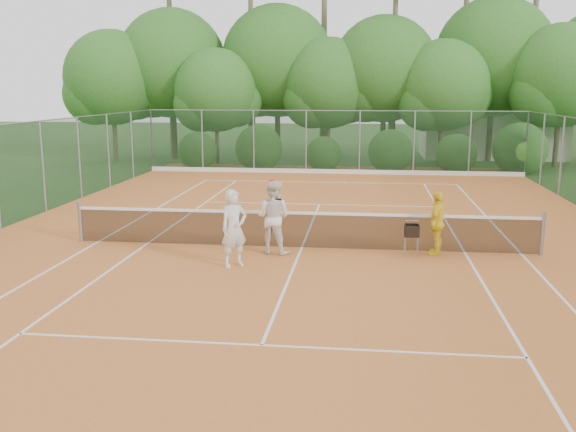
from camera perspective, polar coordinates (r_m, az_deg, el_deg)
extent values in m
plane|color=#27491A|center=(16.52, 1.20, -2.95)|extent=(120.00, 120.00, 0.00)
cube|color=#CA6F2E|center=(16.52, 1.20, -2.92)|extent=(18.00, 36.00, 0.02)
cube|color=beige|center=(40.70, 17.53, 7.15)|extent=(8.00, 5.00, 3.00)
cylinder|color=gray|center=(17.97, -17.98, -0.48)|extent=(0.10, 0.10, 1.10)
cylinder|color=gray|center=(16.89, 21.69, -1.46)|extent=(0.10, 0.10, 1.10)
cube|color=black|center=(16.41, 1.21, -1.33)|extent=(11.87, 0.03, 0.86)
cube|color=white|center=(16.32, 1.22, 0.27)|extent=(11.87, 0.04, 0.07)
imported|color=silver|center=(14.72, -4.83, -1.10)|extent=(0.77, 0.75, 1.79)
imported|color=silver|center=(15.86, -1.34, -0.08)|extent=(1.03, 0.88, 1.84)
ellipsoid|color=red|center=(15.71, -1.35, 3.06)|extent=(0.22, 0.22, 0.14)
imported|color=yellow|center=(16.16, 13.13, -0.61)|extent=(0.68, 1.01, 1.59)
cylinder|color=gray|center=(15.88, 10.38, -2.74)|extent=(0.02, 0.02, 0.49)
cylinder|color=gray|center=(16.20, 11.39, -2.50)|extent=(0.02, 0.02, 0.49)
cube|color=black|center=(15.95, 10.94, -1.27)|extent=(0.34, 0.34, 0.28)
sphere|color=yellow|center=(28.12, 5.01, 3.04)|extent=(0.07, 0.07, 0.07)
sphere|color=#B2C62E|center=(29.24, 0.95, 3.40)|extent=(0.07, 0.07, 0.07)
sphere|color=gold|center=(24.90, 11.53, 1.79)|extent=(0.07, 0.07, 0.07)
cube|color=white|center=(28.16, 3.62, 3.01)|extent=(11.03, 0.06, 0.01)
cube|color=white|center=(17.90, -16.56, -2.24)|extent=(0.06, 23.77, 0.01)
cube|color=white|center=(16.90, 20.08, -3.25)|extent=(0.06, 23.77, 0.01)
cube|color=white|center=(17.40, -12.40, -2.41)|extent=(0.06, 23.77, 0.01)
cube|color=white|center=(16.64, 15.46, -3.19)|extent=(0.06, 23.77, 0.01)
cube|color=white|center=(22.76, 2.81, 1.04)|extent=(8.23, 0.06, 0.01)
cube|color=white|center=(10.48, -2.36, -11.40)|extent=(8.23, 0.06, 0.01)
cube|color=white|center=(16.52, 1.20, -2.87)|extent=(0.06, 12.80, 0.01)
cube|color=#19381E|center=(31.08, 3.99, 6.56)|extent=(18.00, 0.02, 3.00)
cylinder|color=gray|center=(32.80, -12.02, 6.59)|extent=(0.07, 0.07, 3.00)
cylinder|color=gray|center=(31.92, 20.44, 6.01)|extent=(0.07, 0.07, 3.00)
cylinder|color=gray|center=(32.80, -12.02, 6.59)|extent=(0.07, 0.07, 3.00)
cylinder|color=gray|center=(31.92, 20.44, 6.01)|extent=(0.07, 0.07, 3.00)
cylinder|color=brown|center=(37.73, -15.15, 7.57)|extent=(0.26, 0.26, 3.75)
sphere|color=#2E6020|center=(37.68, -15.37, 11.78)|extent=(5.25, 5.25, 5.25)
cylinder|color=brown|center=(38.13, -10.10, 8.31)|extent=(0.30, 0.30, 4.40)
sphere|color=#2E6020|center=(38.11, -10.28, 13.20)|extent=(6.16, 6.16, 6.16)
cylinder|color=brown|center=(35.46, -6.33, 7.23)|extent=(0.22, 0.22, 3.20)
sphere|color=#2E6020|center=(35.38, -6.42, 11.06)|extent=(4.48, 4.48, 4.48)
cylinder|color=brown|center=(37.33, -0.94, 8.50)|extent=(0.31, 0.31, 4.50)
sphere|color=#2E6020|center=(37.32, -0.95, 13.61)|extent=(6.30, 6.30, 6.30)
cylinder|color=brown|center=(35.58, 3.57, 7.53)|extent=(0.24, 0.24, 3.50)
sphere|color=#2E6020|center=(35.50, 3.62, 11.71)|extent=(4.90, 4.90, 4.90)
cylinder|color=brown|center=(36.01, 8.44, 7.96)|extent=(0.28, 0.28, 4.10)
sphere|color=#2E6020|center=(35.97, 8.58, 12.79)|extent=(5.74, 5.74, 5.74)
cylinder|color=brown|center=(35.04, 13.42, 7.11)|extent=(0.23, 0.23, 3.40)
sphere|color=#2E6020|center=(34.96, 13.61, 11.23)|extent=(4.76, 4.76, 4.76)
cylinder|color=brown|center=(38.11, 17.54, 8.15)|extent=(0.32, 0.32, 4.65)
sphere|color=#2E6020|center=(38.11, 17.85, 13.32)|extent=(6.51, 6.51, 6.51)
cylinder|color=brown|center=(36.58, 22.81, 7.02)|extent=(0.26, 0.26, 3.80)
sphere|color=#2E6020|center=(36.52, 23.15, 11.42)|extent=(5.32, 5.32, 5.32)
cone|color=brown|center=(39.74, -10.39, 14.62)|extent=(0.44, 0.44, 13.00)
cone|color=brown|center=(37.55, -3.28, 13.46)|extent=(0.44, 0.44, 11.00)
cone|color=brown|center=(39.18, 3.23, 16.30)|extent=(0.44, 0.44, 15.00)
cone|color=brown|center=(36.48, 9.36, 12.61)|extent=(0.44, 0.44, 10.00)
cone|color=brown|center=(38.87, 15.36, 13.75)|extent=(0.44, 0.44, 12.00)
cone|color=brown|center=(40.65, 21.00, 14.70)|extent=(0.44, 0.44, 14.00)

